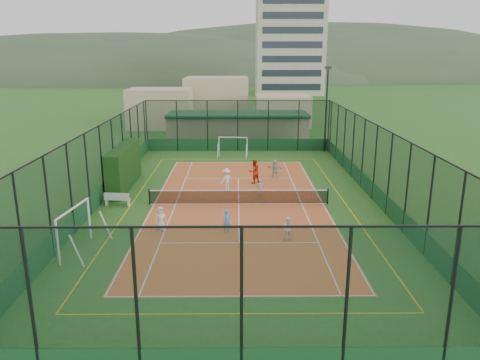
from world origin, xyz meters
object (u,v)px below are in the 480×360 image
object	(u,v)px
apartment_tower	(290,27)
futsal_goal_near	(74,230)
clubhouse	(238,127)
child_near_mid	(227,221)
child_near_left	(161,219)
coach	(254,171)
child_far_right	(260,188)
child_far_back	(275,169)
futsal_goal_far	(233,147)
child_far_left	(227,179)
child_near_right	(289,229)
white_bench	(117,199)
floodlight_ne	(326,110)

from	to	relation	value
apartment_tower	futsal_goal_near	world-z (taller)	apartment_tower
clubhouse	child_near_mid	world-z (taller)	clubhouse
child_near_left	coach	world-z (taller)	coach
clubhouse	child_far_right	bearing A→B (deg)	-85.76
child_near_left	child_far_back	world-z (taller)	child_far_back
futsal_goal_far	child_near_left	world-z (taller)	futsal_goal_far
child_far_left	child_far_back	bearing A→B (deg)	-177.94
child_near_right	futsal_goal_near	bearing A→B (deg)	-177.43
futsal_goal_near	child_near_right	bearing A→B (deg)	-75.81
white_bench	child_near_mid	bearing A→B (deg)	-27.46
floodlight_ne	child_near_left	bearing A→B (deg)	-121.39
white_bench	child_far_left	bearing A→B (deg)	32.44
child_far_right	clubhouse	bearing A→B (deg)	-76.00
child_far_left	child_far_back	xyz separation A→B (m)	(3.72, 3.31, -0.05)
floodlight_ne	futsal_goal_near	xyz separation A→B (m)	(-16.74, -23.91, -3.02)
clubhouse	child_near_right	size ratio (longest dim) A/B	11.71
child_near_left	child_far_right	world-z (taller)	child_near_left
futsal_goal_near	child_far_left	bearing A→B (deg)	-26.87
futsal_goal_far	coach	size ratio (longest dim) A/B	1.54
apartment_tower	child_near_right	bearing A→B (deg)	-96.10
clubhouse	futsal_goal_near	xyz separation A→B (m)	(-8.14, -29.31, -0.47)
child_far_right	child_near_right	bearing A→B (deg)	107.57
child_far_left	clubhouse	bearing A→B (deg)	-132.18
child_far_left	coach	world-z (taller)	coach
clubhouse	coach	world-z (taller)	clubhouse
floodlight_ne	futsal_goal_far	size ratio (longest dim) A/B	2.96
child_near_mid	child_far_back	bearing A→B (deg)	42.82
white_bench	child_far_back	bearing A→B (deg)	38.28
clubhouse	child_far_left	world-z (taller)	clubhouse
floodlight_ne	futsal_goal_far	bearing A→B (deg)	-167.27
child_far_right	child_far_back	size ratio (longest dim) A/B	0.80
child_near_right	white_bench	bearing A→B (deg)	146.76
child_near_mid	child_far_right	distance (m)	7.06
floodlight_ne	child_far_back	bearing A→B (deg)	-119.67
child_near_mid	coach	distance (m)	10.14
floodlight_ne	child_far_right	size ratio (longest dim) A/B	7.05
child_far_right	child_near_mid	bearing A→B (deg)	81.81
child_far_back	child_near_left	bearing A→B (deg)	72.10
futsal_goal_near	child_far_back	world-z (taller)	futsal_goal_near
clubhouse	apartment_tower	world-z (taller)	apartment_tower
apartment_tower	child_far_right	xyz separation A→B (m)	(-10.50, -80.21, -14.41)
child_near_right	clubhouse	bearing A→B (deg)	91.43
child_far_back	floodlight_ne	bearing A→B (deg)	-104.68
futsal_goal_near	child_near_left	bearing A→B (deg)	-46.70
clubhouse	child_far_left	size ratio (longest dim) A/B	9.70
apartment_tower	child_far_right	bearing A→B (deg)	-97.46
child_near_mid	coach	size ratio (longest dim) A/B	0.72
apartment_tower	child_near_right	world-z (taller)	apartment_tower
apartment_tower	child_near_right	distance (m)	89.76
child_near_mid	child_far_left	bearing A→B (deg)	61.22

